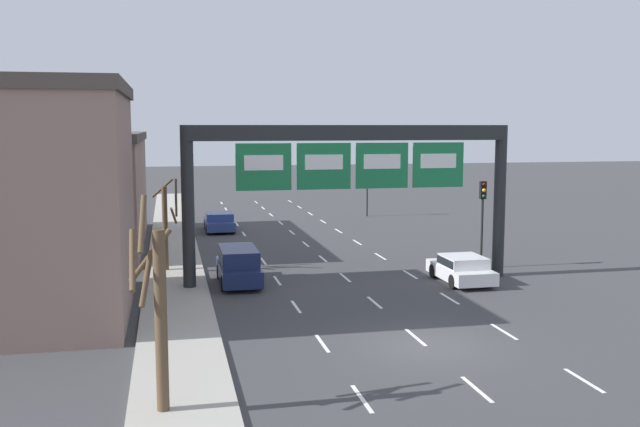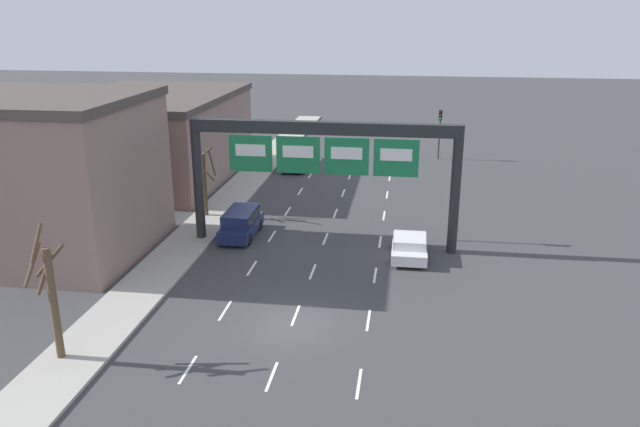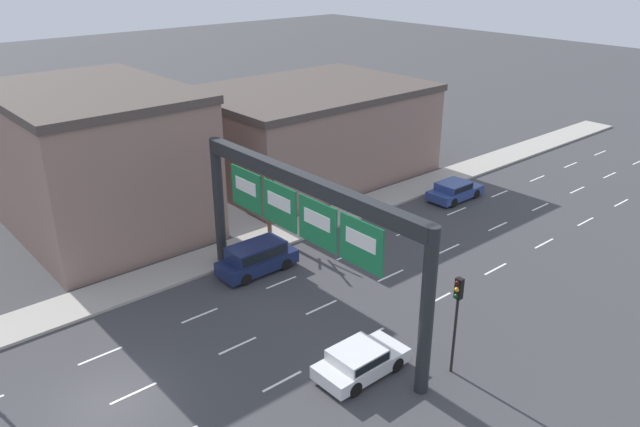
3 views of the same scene
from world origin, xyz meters
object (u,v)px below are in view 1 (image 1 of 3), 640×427
Objects in this scene: car_blue at (219,221)px; traffic_light_near_gantry at (367,176)px; traffic_light_mid_block at (483,206)px; tree_bare_closest at (166,223)px; car_white at (462,268)px; sign_gantry at (352,164)px; suv_navy at (239,264)px; tree_bare_second at (157,307)px.

traffic_light_near_gantry is at bearing 25.53° from car_blue.
car_blue is at bearing 127.76° from traffic_light_mid_block.
traffic_light_mid_block is 15.95m from tree_bare_closest.
traffic_light_mid_block is 0.97× the size of tree_bare_closest.
traffic_light_mid_block reaches higher than car_white.
sign_gantry reaches higher than tree_bare_closest.
sign_gantry is 8.01m from traffic_light_mid_block.
car_white is 10.36m from suv_navy.
car_blue is (-9.84, 18.83, 0.01)m from car_white.
tree_bare_closest is at bearing -104.66° from car_blue.
car_white is at bearing -21.51° from tree_bare_closest.
car_blue is at bearing 75.34° from tree_bare_closest.
tree_bare_second is at bearing -121.74° from sign_gantry.
tree_bare_closest reaches higher than car_blue.
traffic_light_near_gantry is at bearing 89.84° from traffic_light_mid_block.
tree_bare_second reaches higher than car_blue.
sign_gantry is 3.40× the size of traffic_light_near_gantry.
tree_bare_closest is (-3.22, 3.31, 1.56)m from suv_navy.
suv_navy is at bearing -45.75° from tree_bare_closest.
tree_bare_second is (-8.58, -13.87, -2.72)m from sign_gantry.
traffic_light_near_gantry is (12.29, 5.87, 2.52)m from car_blue.
traffic_light_near_gantry reaches higher than suv_navy.
traffic_light_mid_block is at bearing -52.24° from car_blue.
tree_bare_closest reaches higher than suv_navy.
traffic_light_near_gantry is 1.01× the size of traffic_light_mid_block.
tree_bare_closest is 0.85× the size of tree_bare_second.
suv_navy is (-0.32, -16.86, 0.23)m from car_blue.
traffic_light_near_gantry is 0.98× the size of tree_bare_closest.
tree_bare_closest is (-13.38, 5.28, 1.80)m from car_white.
tree_bare_second is (-16.06, -37.46, -0.42)m from traffic_light_near_gantry.
car_white is (5.02, -1.11, -4.83)m from sign_gantry.
traffic_light_mid_block is (2.39, 3.04, 2.50)m from car_white.
traffic_light_mid_block is at bearing 44.65° from tree_bare_second.
traffic_light_near_gantry reaches higher than car_blue.
tree_bare_second is at bearing -96.79° from car_blue.
tree_bare_second is at bearing -90.70° from tree_bare_closest.
car_white is 0.90× the size of traffic_light_near_gantry.
traffic_light_near_gantry reaches higher than car_white.
suv_navy is at bearing -91.10° from car_blue.
suv_navy reaches higher than car_white.
suv_navy is at bearing -175.13° from traffic_light_mid_block.
car_white is 0.91× the size of traffic_light_mid_block.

